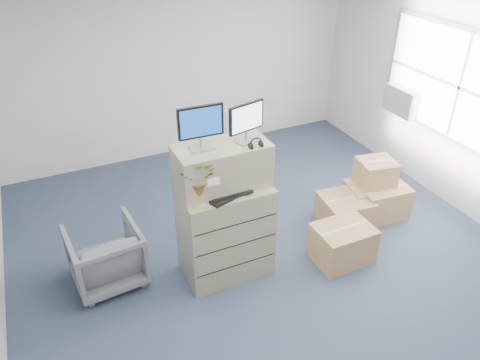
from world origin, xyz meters
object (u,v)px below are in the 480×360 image
object	(u,v)px
monitor_right	(246,120)
potted_plant	(198,182)
keyboard	(229,194)
water_bottle	(232,173)
monitor_left	(201,125)
filing_cabinet_lower	(225,231)
office_chair	(105,253)

from	to	relation	value
monitor_right	potted_plant	size ratio (longest dim) A/B	0.91
keyboard	water_bottle	xyz separation A→B (m)	(0.11, 0.20, 0.13)
monitor_left	water_bottle	distance (m)	0.70
filing_cabinet_lower	keyboard	distance (m)	0.61
water_bottle	keyboard	bearing A→B (deg)	-120.02
water_bottle	office_chair	size ratio (longest dim) A/B	0.35
monitor_left	monitor_right	size ratio (longest dim) A/B	1.12
monitor_left	water_bottle	bearing A→B (deg)	-0.13
potted_plant	water_bottle	bearing A→B (deg)	20.19
filing_cabinet_lower	potted_plant	world-z (taller)	potted_plant
water_bottle	office_chair	xyz separation A→B (m)	(-1.42, 0.36, -0.91)
potted_plant	monitor_right	bearing A→B (deg)	12.88
filing_cabinet_lower	water_bottle	distance (m)	0.73
filing_cabinet_lower	monitor_left	xyz separation A→B (m)	(-0.21, 0.07, 1.35)
keyboard	filing_cabinet_lower	bearing A→B (deg)	70.81
keyboard	water_bottle	world-z (taller)	water_bottle
keyboard	potted_plant	xyz separation A→B (m)	(-0.33, 0.03, 0.21)
potted_plant	filing_cabinet_lower	bearing A→B (deg)	17.42
filing_cabinet_lower	monitor_right	distance (m)	1.35
monitor_left	potted_plant	world-z (taller)	monitor_left
keyboard	water_bottle	distance (m)	0.26
monitor_right	potted_plant	bearing A→B (deg)	178.74
monitor_right	office_chair	bearing A→B (deg)	152.19
keyboard	monitor_left	bearing A→B (deg)	117.21
potted_plant	office_chair	size ratio (longest dim) A/B	0.59
monitor_left	water_bottle	world-z (taller)	monitor_left
water_bottle	office_chair	distance (m)	1.72
monitor_right	water_bottle	xyz separation A→B (m)	(-0.16, 0.02, -0.60)
keyboard	potted_plant	bearing A→B (deg)	156.54
water_bottle	potted_plant	distance (m)	0.48
filing_cabinet_lower	keyboard	bearing A→B (deg)	-91.92
monitor_left	potted_plant	size ratio (longest dim) A/B	1.02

